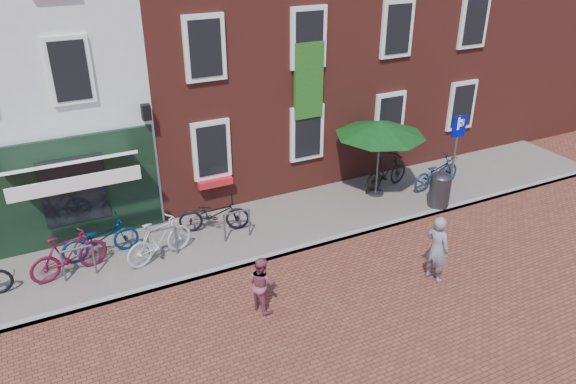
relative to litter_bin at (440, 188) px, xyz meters
name	(u,v)px	position (x,y,z in m)	size (l,w,h in m)	color
ground	(237,269)	(-6.54, -0.30, -0.68)	(80.00, 80.00, 0.00)	brown
sidewalk	(251,230)	(-5.54, 1.20, -0.63)	(24.00, 3.00, 0.10)	slate
building_brick_mid	(208,13)	(-4.54, 6.70, 4.32)	(6.00, 8.00, 10.00)	maroon
building_brick_right	(365,2)	(1.46, 6.70, 4.32)	(6.00, 8.00, 10.00)	maroon
filler_right	(495,4)	(7.96, 6.70, 3.82)	(7.00, 8.00, 9.00)	maroon
litter_bin	(440,188)	(0.00, 0.00, 0.00)	(0.61, 0.61, 1.13)	#323234
parking_sign	(457,140)	(1.04, 0.68, 1.10)	(0.50, 0.07, 2.44)	#4C4C4F
parasol	(381,125)	(-1.24, 1.45, 1.67)	(2.70, 2.70, 2.49)	#4C4C4F
woman	(437,249)	(-2.44, -2.75, 0.16)	(0.62, 0.40, 1.69)	gray
boy	(261,284)	(-6.59, -1.95, -0.02)	(0.64, 0.50, 1.32)	#8A414D
bicycle_1	(68,255)	(-10.22, 1.14, -0.03)	(0.52, 1.85, 1.11)	maroon
bicycle_2	(100,239)	(-9.42, 1.64, -0.08)	(0.66, 1.90, 1.00)	#04234F
bicycle_3	(159,240)	(-8.11, 0.84, -0.03)	(0.52, 1.85, 1.11)	#BBBBBD
bicycle_4	(214,214)	(-6.43, 1.59, -0.08)	(0.66, 1.90, 1.00)	black
bicycle_5	(386,172)	(-0.73, 1.66, -0.03)	(0.52, 1.85, 1.11)	black
bicycle_6	(436,172)	(0.74, 1.04, -0.08)	(0.66, 1.90, 1.00)	navy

